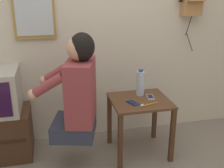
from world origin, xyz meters
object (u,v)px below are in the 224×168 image
(cell_phone_held, at_px, (132,103))
(water_bottle, at_px, (140,83))
(wall_mirror, at_px, (33,3))
(toothbrush, at_px, (148,105))
(person, at_px, (78,90))
(cell_phone_spare, at_px, (150,97))

(cell_phone_held, xyz_separation_m, water_bottle, (0.13, 0.17, 0.12))
(wall_mirror, xyz_separation_m, toothbrush, (0.94, -0.59, -0.85))
(water_bottle, bearing_deg, wall_mirror, 160.36)
(person, relative_size, cell_phone_spare, 6.89)
(wall_mirror, bearing_deg, water_bottle, -19.64)
(cell_phone_held, bearing_deg, toothbrush, -56.91)
(water_bottle, bearing_deg, cell_phone_held, -126.91)
(person, distance_m, cell_phone_spare, 0.73)
(person, height_order, water_bottle, person)
(wall_mirror, xyz_separation_m, cell_phone_held, (0.82, -0.51, -0.85))
(cell_phone_spare, distance_m, toothbrush, 0.18)
(cell_phone_spare, distance_m, water_bottle, 0.16)
(person, bearing_deg, wall_mirror, 45.50)
(cell_phone_held, height_order, toothbrush, toothbrush)
(cell_phone_spare, relative_size, toothbrush, 0.76)
(cell_phone_held, distance_m, toothbrush, 0.15)
(person, xyz_separation_m, cell_phone_held, (0.50, 0.03, -0.17))
(wall_mirror, distance_m, cell_phone_held, 1.29)
(person, xyz_separation_m, wall_mirror, (-0.32, 0.54, 0.68))
(toothbrush, bearing_deg, cell_phone_held, 40.77)
(wall_mirror, distance_m, cell_phone_spare, 1.40)
(water_bottle, xyz_separation_m, toothbrush, (-0.01, -0.25, -0.12))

